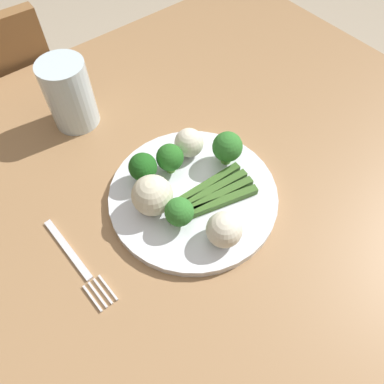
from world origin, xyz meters
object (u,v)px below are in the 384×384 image
at_px(broccoli_back, 179,212).
at_px(cauliflower_mid, 189,143).
at_px(cauliflower_near_fork, 224,230).
at_px(fork, 77,262).
at_px(dining_table, 208,248).
at_px(asparagus_bundle, 214,194).
at_px(water_glass, 69,94).
at_px(cauliflower_front, 152,195).
at_px(broccoli_right, 227,147).
at_px(broccoli_back_right, 172,157).
at_px(plate, 192,197).
at_px(broccoli_outer_edge, 143,167).

distance_m(broccoli_back, cauliflower_mid, 0.14).
distance_m(cauliflower_near_fork, fork, 0.21).
relative_size(broccoli_back, cauliflower_mid, 1.08).
bearing_deg(cauliflower_mid, cauliflower_near_fork, 68.36).
xyz_separation_m(dining_table, broccoli_back, (0.05, -0.01, 0.16)).
bearing_deg(cauliflower_near_fork, asparagus_bundle, -120.54).
distance_m(cauliflower_near_fork, water_glass, 0.36).
distance_m(cauliflower_front, fork, 0.14).
distance_m(dining_table, broccoli_right, 0.19).
height_order(asparagus_bundle, cauliflower_near_fork, cauliflower_near_fork).
distance_m(broccoli_back_right, cauliflower_near_fork, 0.15).
height_order(dining_table, cauliflower_front, cauliflower_front).
relative_size(cauliflower_front, fork, 0.37).
xyz_separation_m(cauliflower_near_fork, water_glass, (0.04, -0.35, 0.02)).
bearing_deg(broccoli_right, plate, 11.05).
height_order(broccoli_right, cauliflower_mid, broccoli_right).
xyz_separation_m(plate, cauliflower_mid, (-0.05, -0.07, 0.03)).
distance_m(asparagus_bundle, broccoli_right, 0.08).
height_order(plate, cauliflower_mid, cauliflower_mid).
distance_m(broccoli_right, water_glass, 0.29).
xyz_separation_m(dining_table, fork, (0.20, -0.06, 0.11)).
bearing_deg(asparagus_bundle, broccoli_outer_edge, 133.43).
bearing_deg(dining_table, cauliflower_near_fork, 71.00).
height_order(dining_table, cauliflower_near_fork, cauliflower_near_fork).
distance_m(fork, water_glass, 0.29).
xyz_separation_m(broccoli_outer_edge, cauliflower_front, (0.02, 0.05, -0.00)).
relative_size(cauliflower_near_fork, water_glass, 0.42).
xyz_separation_m(broccoli_back_right, water_glass, (0.06, -0.21, 0.02)).
bearing_deg(broccoli_outer_edge, cauliflower_near_fork, 100.12).
height_order(cauliflower_near_fork, water_glass, water_glass).
xyz_separation_m(dining_table, water_glass, (0.06, -0.31, 0.17)).
height_order(broccoli_right, cauliflower_front, cauliflower_front).
xyz_separation_m(plate, asparagus_bundle, (-0.02, 0.02, 0.01)).
xyz_separation_m(broccoli_outer_edge, fork, (0.15, 0.05, -0.04)).
relative_size(cauliflower_near_fork, cauliflower_mid, 1.07).
xyz_separation_m(broccoli_right, water_glass, (0.14, -0.25, 0.01)).
distance_m(broccoli_back_right, cauliflower_front, 0.08).
bearing_deg(dining_table, broccoli_right, -144.57).
xyz_separation_m(asparagus_bundle, cauliflower_mid, (-0.02, -0.09, 0.02)).
height_order(cauliflower_near_fork, cauliflower_mid, cauliflower_near_fork).
distance_m(broccoli_back_right, cauliflower_mid, 0.04).
xyz_separation_m(dining_table, broccoli_back_right, (-0.00, -0.10, 0.16)).
distance_m(broccoli_outer_edge, cauliflower_mid, 0.09).
distance_m(broccoli_back_right, broccoli_back, 0.10).
distance_m(dining_table, fork, 0.23).
xyz_separation_m(broccoli_right, broccoli_back, (0.13, 0.04, -0.00)).
xyz_separation_m(plate, broccoli_right, (-0.08, -0.02, 0.04)).
bearing_deg(cauliflower_front, plate, 163.17).
height_order(cauliflower_near_fork, fork, cauliflower_near_fork).
relative_size(asparagus_bundle, cauliflower_near_fork, 2.54).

